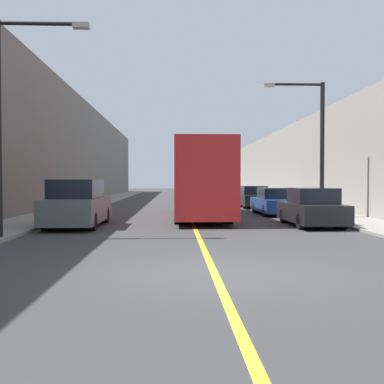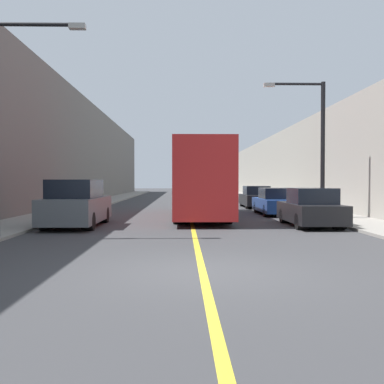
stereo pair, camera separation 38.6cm
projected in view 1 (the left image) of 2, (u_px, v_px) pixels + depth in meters
The scene contains 13 objects.
ground_plane at pixel (214, 271), 8.99m from camera, with size 200.00×200.00×0.00m, color #38383A.
sidewalk_left at pixel (101, 201), 38.68m from camera, with size 2.56×72.00×0.11m, color gray.
sidewalk_right at pixel (264, 201), 39.24m from camera, with size 2.56×72.00×0.11m, color gray.
building_row_left at pixel (62, 151), 38.44m from camera, with size 4.00×72.00×8.73m, color #66605B.
building_row_right at pixel (302, 166), 39.29m from camera, with size 4.00×72.00×6.27m, color gray.
road_center_line at pixel (183, 202), 38.96m from camera, with size 0.16×72.00×0.01m, color gold.
bus at pixel (199, 179), 22.41m from camera, with size 2.48×11.49×3.56m.
parked_suv_left at pixel (78, 205), 17.75m from camera, with size 1.94×4.99×1.87m.
car_right_near at pixel (312, 209), 18.00m from camera, with size 1.81×4.27×1.53m.
car_right_mid at pixel (275, 202), 24.15m from camera, with size 1.85×4.73×1.44m.
car_right_far at pixel (253, 198), 30.56m from camera, with size 1.79×4.32×1.47m.
street_lamp_left at pixel (8, 111), 13.60m from camera, with size 2.87×0.24×6.58m.
street_lamp_right at pixel (316, 138), 20.91m from camera, with size 2.87×0.24×6.29m.
Camera 1 is at (-0.79, -8.93, 1.82)m, focal length 42.00 mm.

